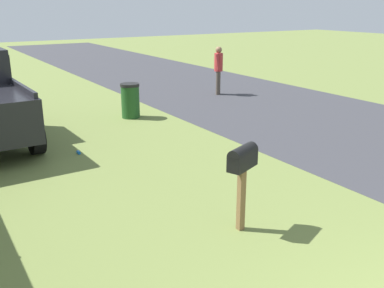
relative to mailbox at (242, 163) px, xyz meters
name	(u,v)px	position (x,y,z in m)	size (l,w,h in m)	color
road_asphalt	(367,133)	(2.23, -5.72, -1.00)	(60.00, 6.46, 0.01)	#38383D
mailbox	(242,163)	(0.00, 0.00, 0.00)	(0.39, 0.56, 1.25)	brown
trash_bin	(130,101)	(6.84, -1.39, -0.51)	(0.53, 0.53, 0.97)	#1E4C1E
pedestrian	(218,67)	(8.28, -5.42, -0.03)	(0.38, 0.45, 1.68)	#4C4238
litter_can_near_hydrant	(79,152)	(4.48, 0.91, -0.97)	(0.07, 0.07, 0.12)	blue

